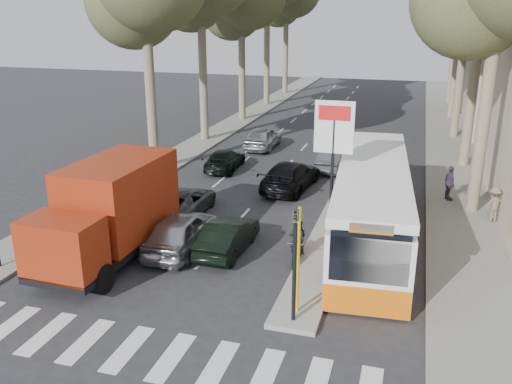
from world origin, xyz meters
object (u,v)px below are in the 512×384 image
red_truck (110,210)px  motorcycle (297,240)px  city_bus (372,201)px  dark_hatchback (228,236)px  silver_hatchback (181,231)px

red_truck → motorcycle: 6.93m
city_bus → dark_hatchback: bearing=-157.1°
red_truck → city_bus: bearing=26.8°
dark_hatchback → motorcycle: motorcycle is taller
dark_hatchback → red_truck: bearing=24.6°
motorcycle → city_bus: bearing=39.3°
silver_hatchback → city_bus: size_ratio=0.36×
city_bus → red_truck: bearing=-158.8°
silver_hatchback → red_truck: size_ratio=0.65×
silver_hatchback → motorcycle: motorcycle is taller
silver_hatchback → dark_hatchback: size_ratio=1.14×
city_bus → motorcycle: bearing=-139.0°
red_truck → silver_hatchback: bearing=33.9°
dark_hatchback → city_bus: city_bus is taller
red_truck → motorcycle: bearing=17.0°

